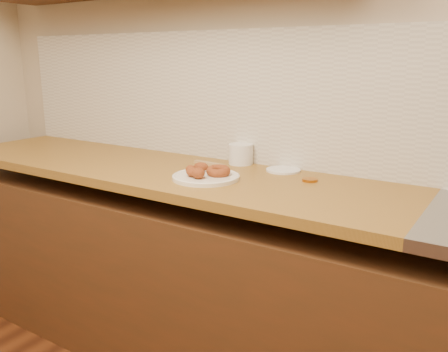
{
  "coord_description": "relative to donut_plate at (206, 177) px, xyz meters",
  "views": [
    {
      "loc": [
        0.74,
        0.11,
        1.37
      ],
      "look_at": [
        -0.22,
        1.6,
        0.93
      ],
      "focal_mm": 38.0,
      "sensor_mm": 36.0,
      "label": 1
    }
  ],
  "objects": [
    {
      "name": "donut_plate",
      "position": [
        0.0,
        0.0,
        0.0
      ],
      "size": [
        0.27,
        0.27,
        0.02
      ],
      "primitive_type": "cylinder",
      "color": "white",
      "rests_on": "butcher_block"
    },
    {
      "name": "plastic_tub",
      "position": [
        -0.03,
        0.32,
        0.04
      ],
      "size": [
        0.11,
        0.11,
        0.09
      ],
      "primitive_type": "cylinder",
      "rotation": [
        0.0,
        0.0,
        0.0
      ],
      "color": "white",
      "rests_on": "butcher_block"
    },
    {
      "name": "wall_back",
      "position": [
        0.32,
        0.38,
        0.44
      ],
      "size": [
        4.0,
        0.02,
        2.7
      ],
      "primitive_type": "cube",
      "color": "#C5B399",
      "rests_on": "ground"
    },
    {
      "name": "backsplash",
      "position": [
        0.32,
        0.37,
        0.29
      ],
      "size": [
        3.6,
        0.02,
        0.6
      ],
      "primitive_type": "cube",
      "color": "beige",
      "rests_on": "wall_back"
    },
    {
      "name": "fried_dough_chunks",
      "position": [
        -0.03,
        -0.02,
        0.03
      ],
      "size": [
        0.14,
        0.17,
        0.04
      ],
      "color": "brown",
      "rests_on": "donut_plate"
    },
    {
      "name": "tub_lid",
      "position": [
        0.2,
        0.29,
        -0.0
      ],
      "size": [
        0.17,
        0.17,
        0.01
      ],
      "primitive_type": "cylinder",
      "rotation": [
        0.0,
        0.0,
        0.17
      ],
      "color": "white",
      "rests_on": "butcher_block"
    },
    {
      "name": "base_cabinet",
      "position": [
        0.32,
        0.07,
        -0.52
      ],
      "size": [
        3.6,
        0.6,
        0.77
      ],
      "primitive_type": "cube",
      "color": "#4D2813",
      "rests_on": "floor"
    },
    {
      "name": "ring_donut",
      "position": [
        0.04,
        0.03,
        0.02
      ],
      "size": [
        0.14,
        0.14,
        0.04
      ],
      "primitive_type": "torus",
      "rotation": [
        0.1,
        0.0,
        0.53
      ],
      "color": "brown",
      "rests_on": "donut_plate"
    },
    {
      "name": "butcher_block",
      "position": [
        -0.33,
        0.07,
        -0.03
      ],
      "size": [
        2.3,
        0.62,
        0.04
      ],
      "primitive_type": "cube",
      "color": "olive",
      "rests_on": "base_cabinet"
    },
    {
      "name": "wooden_utensil",
      "position": [
        -0.13,
        0.22,
        -0.0
      ],
      "size": [
        0.17,
        0.03,
        0.01
      ],
      "primitive_type": "cube",
      "rotation": [
        0.0,
        0.0,
        -0.08
      ],
      "color": "tan",
      "rests_on": "butcher_block"
    },
    {
      "name": "brass_jar_lid",
      "position": [
        0.37,
        0.19,
        -0.0
      ],
      "size": [
        0.07,
        0.07,
        0.01
      ],
      "primitive_type": "cylinder",
      "rotation": [
        0.0,
        0.0,
        0.25
      ],
      "color": "#B16716",
      "rests_on": "butcher_block"
    }
  ]
}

